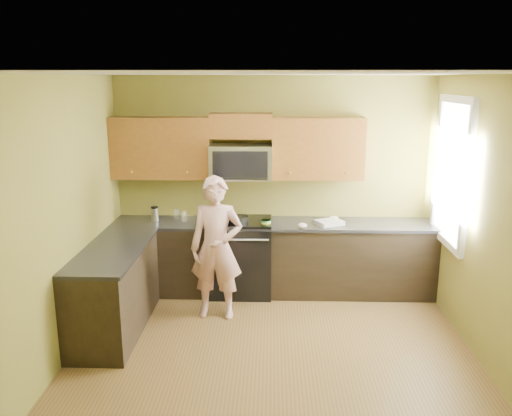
{
  "coord_description": "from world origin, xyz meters",
  "views": [
    {
      "loc": [
        -0.02,
        -4.59,
        2.66
      ],
      "look_at": [
        -0.2,
        1.3,
        1.2
      ],
      "focal_mm": 36.83,
      "sensor_mm": 36.0,
      "label": 1
    }
  ],
  "objects_px": {
    "microwave": "(241,179)",
    "frying_pan": "(238,221)",
    "stove": "(241,256)",
    "butter_tub": "(266,225)",
    "travel_mug": "(155,221)",
    "woman": "(216,248)"
  },
  "relations": [
    {
      "from": "microwave",
      "to": "travel_mug",
      "type": "relative_size",
      "value": 3.97
    },
    {
      "from": "stove",
      "to": "frying_pan",
      "type": "height_order",
      "value": "frying_pan"
    },
    {
      "from": "stove",
      "to": "butter_tub",
      "type": "xyz_separation_m",
      "value": [
        0.31,
        -0.13,
        0.45
      ]
    },
    {
      "from": "microwave",
      "to": "stove",
      "type": "bearing_deg",
      "value": -90.0
    },
    {
      "from": "travel_mug",
      "to": "woman",
      "type": "bearing_deg",
      "value": -40.07
    },
    {
      "from": "microwave",
      "to": "butter_tub",
      "type": "distance_m",
      "value": 0.67
    },
    {
      "from": "stove",
      "to": "microwave",
      "type": "xyz_separation_m",
      "value": [
        0.0,
        0.12,
        0.97
      ]
    },
    {
      "from": "stove",
      "to": "woman",
      "type": "height_order",
      "value": "woman"
    },
    {
      "from": "stove",
      "to": "frying_pan",
      "type": "distance_m",
      "value": 0.48
    },
    {
      "from": "microwave",
      "to": "butter_tub",
      "type": "relative_size",
      "value": 6.22
    },
    {
      "from": "woman",
      "to": "travel_mug",
      "type": "height_order",
      "value": "woman"
    },
    {
      "from": "woman",
      "to": "butter_tub",
      "type": "distance_m",
      "value": 0.79
    },
    {
      "from": "stove",
      "to": "microwave",
      "type": "bearing_deg",
      "value": 90.0
    },
    {
      "from": "frying_pan",
      "to": "travel_mug",
      "type": "bearing_deg",
      "value": 168.99
    },
    {
      "from": "travel_mug",
      "to": "microwave",
      "type": "bearing_deg",
      "value": 5.44
    },
    {
      "from": "microwave",
      "to": "frying_pan",
      "type": "xyz_separation_m",
      "value": [
        -0.04,
        -0.16,
        -0.5
      ]
    },
    {
      "from": "microwave",
      "to": "woman",
      "type": "bearing_deg",
      "value": -106.08
    },
    {
      "from": "butter_tub",
      "to": "travel_mug",
      "type": "height_order",
      "value": "travel_mug"
    },
    {
      "from": "woman",
      "to": "butter_tub",
      "type": "xyz_separation_m",
      "value": [
        0.55,
        0.56,
        0.11
      ]
    },
    {
      "from": "butter_tub",
      "to": "travel_mug",
      "type": "bearing_deg",
      "value": 173.88
    },
    {
      "from": "woman",
      "to": "butter_tub",
      "type": "relative_size",
      "value": 13.28
    },
    {
      "from": "microwave",
      "to": "frying_pan",
      "type": "relative_size",
      "value": 1.69
    }
  ]
}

